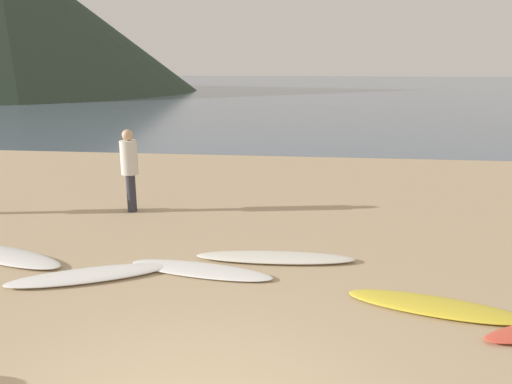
{
  "coord_description": "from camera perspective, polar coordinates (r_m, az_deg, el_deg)",
  "views": [
    {
      "loc": [
        1.03,
        -3.1,
        3.06
      ],
      "look_at": [
        -0.04,
        6.13,
        0.6
      ],
      "focal_mm": 34.4,
      "sensor_mm": 36.0,
      "label": 1
    }
  ],
  "objects": [
    {
      "name": "headland_hill",
      "position": [
        60.92,
        -27.37,
        17.6
      ],
      "size": [
        40.25,
        40.25,
        15.34
      ],
      "primitive_type": "cone",
      "color": "#28382B",
      "rests_on": "ground"
    },
    {
      "name": "person_1",
      "position": [
        10.5,
        -14.51,
        3.19
      ],
      "size": [
        0.35,
        0.35,
        1.74
      ],
      "rotation": [
        0.0,
        0.0,
        3.81
      ],
      "color": "#2D2D38",
      "rests_on": "ground"
    },
    {
      "name": "surfboard_2",
      "position": [
        7.68,
        -18.85,
        -9.13
      ],
      "size": [
        2.33,
        1.44,
        0.09
      ],
      "primitive_type": "ellipsoid",
      "rotation": [
        0.0,
        0.0,
        0.42
      ],
      "color": "white",
      "rests_on": "ground"
    },
    {
      "name": "surfboard_1",
      "position": [
        8.91,
        -26.96,
        -6.65
      ],
      "size": [
        2.31,
        1.24,
        0.1
      ],
      "primitive_type": "ellipsoid",
      "rotation": [
        0.0,
        0.0,
        -0.31
      ],
      "color": "white",
      "rests_on": "ground"
    },
    {
      "name": "surfboard_4",
      "position": [
        7.9,
        2.25,
        -7.61
      ],
      "size": [
        2.56,
        0.63,
        0.1
      ],
      "primitive_type": "ellipsoid",
      "rotation": [
        0.0,
        0.0,
        0.05
      ],
      "color": "silver",
      "rests_on": "ground"
    },
    {
      "name": "ground_plane",
      "position": [
        13.52,
        2.06,
        1.29
      ],
      "size": [
        120.0,
        120.0,
        0.2
      ],
      "primitive_type": "cube",
      "color": "tan",
      "rests_on": "ground"
    },
    {
      "name": "ocean_water",
      "position": [
        66.35,
        5.85,
        12.11
      ],
      "size": [
        140.0,
        100.0,
        0.01
      ],
      "primitive_type": "cube",
      "color": "slate",
      "rests_on": "ground"
    },
    {
      "name": "surfboard_3",
      "position": [
        7.53,
        -6.5,
        -8.99
      ],
      "size": [
        2.33,
        0.91,
        0.07
      ],
      "primitive_type": "ellipsoid",
      "rotation": [
        0.0,
        0.0,
        -0.17
      ],
      "color": "white",
      "rests_on": "ground"
    },
    {
      "name": "surfboard_5",
      "position": [
        6.84,
        20.1,
        -12.36
      ],
      "size": [
        2.28,
        1.1,
        0.09
      ],
      "primitive_type": "ellipsoid",
      "rotation": [
        0.0,
        0.0,
        -0.24
      ],
      "color": "yellow",
      "rests_on": "ground"
    }
  ]
}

